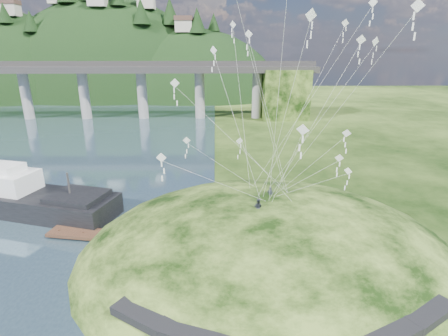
{
  "coord_description": "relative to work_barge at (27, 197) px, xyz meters",
  "views": [
    {
      "loc": [
        3.22,
        -25.93,
        17.8
      ],
      "look_at": [
        4.0,
        6.0,
        7.0
      ],
      "focal_mm": 28.0,
      "sensor_mm": 36.0,
      "label": 1
    }
  ],
  "objects": [
    {
      "name": "far_ridge",
      "position": [
        -25.07,
        110.7,
        -9.25
      ],
      "size": [
        153.0,
        70.0,
        94.5
      ],
      "color": "black",
      "rests_on": "ground"
    },
    {
      "name": "footpath",
      "position": [
        25.97,
        -21.21,
        0.28
      ],
      "size": [
        22.29,
        5.84,
        0.83
      ],
      "color": "black",
      "rests_on": "ground"
    },
    {
      "name": "wooden_dock",
      "position": [
        11.14,
        -6.59,
        -1.41
      ],
      "size": [
        12.76,
        4.17,
        0.9
      ],
      "color": "#3C2418",
      "rests_on": "ground"
    },
    {
      "name": "kite_flyers",
      "position": [
        25.76,
        -9.22,
        3.92
      ],
      "size": [
        2.23,
        3.51,
        1.6
      ],
      "color": "#242831",
      "rests_on": "ground"
    },
    {
      "name": "grass_hill",
      "position": [
        26.51,
        -9.47,
        -3.31
      ],
      "size": [
        36.0,
        32.0,
        13.0
      ],
      "color": "black",
      "rests_on": "ground"
    },
    {
      "name": "work_barge",
      "position": [
        0.0,
        0.0,
        0.0
      ],
      "size": [
        21.38,
        11.37,
        7.22
      ],
      "color": "black",
      "rests_on": "ground"
    },
    {
      "name": "kite_swarm",
      "position": [
        27.38,
        -8.2,
        14.21
      ],
      "size": [
        19.09,
        17.84,
        21.64
      ],
      "color": "white",
      "rests_on": "ground"
    },
    {
      "name": "ground",
      "position": [
        18.51,
        -11.47,
        -1.81
      ],
      "size": [
        320.0,
        320.0,
        0.0
      ],
      "primitive_type": "plane",
      "color": "black",
      "rests_on": "ground"
    },
    {
      "name": "bridge",
      "position": [
        -7.95,
        58.6,
        7.9
      ],
      "size": [
        160.0,
        11.0,
        15.0
      ],
      "color": "#2D2B2B",
      "rests_on": "ground"
    }
  ]
}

